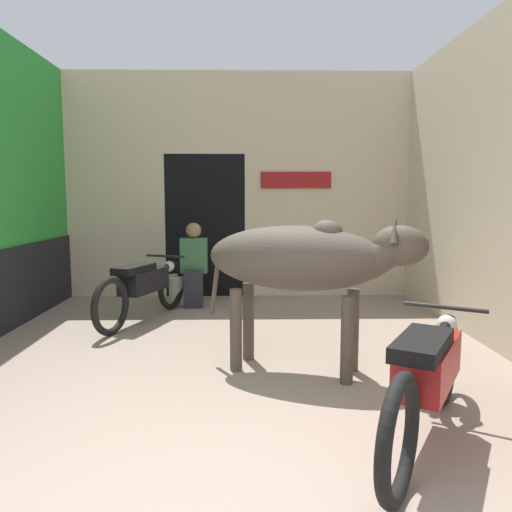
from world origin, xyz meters
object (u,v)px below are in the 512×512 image
at_px(motorcycle_far, 144,286).
at_px(shopkeeper_seated, 194,262).
at_px(cow, 305,261).
at_px(plastic_stool, 177,289).
at_px(motorcycle_near, 428,374).

xyz_separation_m(motorcycle_far, shopkeeper_seated, (0.55, 0.87, 0.19)).
bearing_deg(cow, plastic_stool, 118.22).
height_order(cow, plastic_stool, cow).
relative_size(motorcycle_near, plastic_stool, 4.31).
height_order(cow, motorcycle_near, cow).
bearing_deg(plastic_stool, shopkeeper_seated, -21.17).
bearing_deg(plastic_stool, motorcycle_far, -105.85).
distance_m(shopkeeper_seated, plastic_stool, 0.50).
relative_size(cow, motorcycle_near, 1.05).
bearing_deg(plastic_stool, cow, -61.78).
relative_size(motorcycle_near, shopkeeper_seated, 1.55).
relative_size(shopkeeper_seated, plastic_stool, 2.78).
distance_m(cow, motorcycle_far, 2.69).
height_order(shopkeeper_seated, plastic_stool, shopkeeper_seated).
distance_m(cow, shopkeeper_seated, 3.07).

